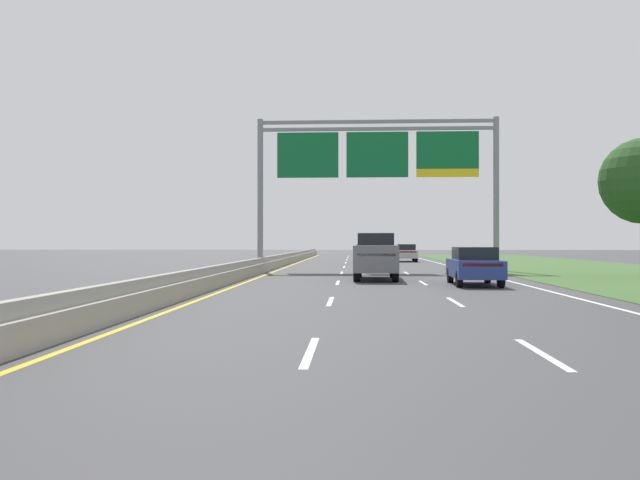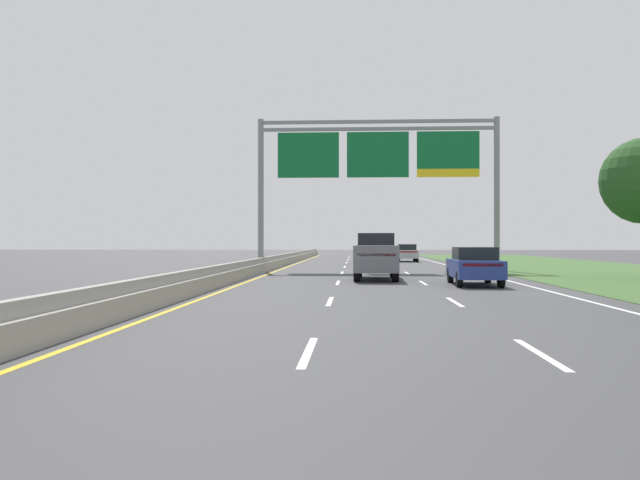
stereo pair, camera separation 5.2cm
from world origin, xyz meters
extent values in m
plane|color=#3D3D3F|center=(0.00, 35.00, 0.00)|extent=(220.00, 220.00, 0.00)
cube|color=white|center=(-1.85, 10.50, 0.00)|extent=(0.14, 3.00, 0.01)
cube|color=white|center=(-1.85, 19.50, 0.00)|extent=(0.14, 3.00, 0.01)
cube|color=white|center=(-1.85, 28.50, 0.00)|extent=(0.14, 3.00, 0.01)
cube|color=white|center=(-1.85, 37.50, 0.00)|extent=(0.14, 3.00, 0.01)
cube|color=white|center=(-1.85, 46.50, 0.00)|extent=(0.14, 3.00, 0.01)
cube|color=white|center=(-1.85, 55.50, 0.00)|extent=(0.14, 3.00, 0.01)
cube|color=white|center=(-1.85, 64.50, 0.00)|extent=(0.14, 3.00, 0.01)
cube|color=white|center=(-1.85, 73.50, 0.00)|extent=(0.14, 3.00, 0.01)
cube|color=white|center=(-1.85, 82.50, 0.00)|extent=(0.14, 3.00, 0.01)
cube|color=white|center=(1.85, 10.50, 0.00)|extent=(0.14, 3.00, 0.01)
cube|color=white|center=(1.85, 19.50, 0.00)|extent=(0.14, 3.00, 0.01)
cube|color=white|center=(1.85, 28.50, 0.00)|extent=(0.14, 3.00, 0.01)
cube|color=white|center=(1.85, 37.50, 0.00)|extent=(0.14, 3.00, 0.01)
cube|color=white|center=(1.85, 46.50, 0.00)|extent=(0.14, 3.00, 0.01)
cube|color=white|center=(1.85, 55.50, 0.00)|extent=(0.14, 3.00, 0.01)
cube|color=white|center=(1.85, 64.50, 0.00)|extent=(0.14, 3.00, 0.01)
cube|color=white|center=(1.85, 73.50, 0.00)|extent=(0.14, 3.00, 0.01)
cube|color=white|center=(1.85, 82.50, 0.00)|extent=(0.14, 3.00, 0.01)
cube|color=white|center=(5.90, 35.00, 0.00)|extent=(0.16, 106.00, 0.01)
cube|color=gold|center=(-5.90, 35.00, 0.00)|extent=(0.16, 106.00, 0.01)
cube|color=#99968E|center=(-6.60, 35.00, 0.28)|extent=(0.60, 110.00, 0.55)
cube|color=#99968E|center=(-6.60, 35.00, 0.70)|extent=(0.25, 110.00, 0.30)
cylinder|color=gray|center=(-7.05, 40.91, 4.76)|extent=(0.36, 0.36, 9.52)
cylinder|color=gray|center=(7.65, 40.91, 4.76)|extent=(0.36, 0.36, 9.52)
cube|color=gray|center=(0.30, 40.91, 9.30)|extent=(14.70, 0.24, 0.20)
cube|color=gray|center=(0.30, 40.91, 8.85)|extent=(14.70, 0.24, 0.20)
cube|color=#0C602D|center=(-4.03, 40.73, 7.21)|extent=(3.83, 0.12, 2.82)
cube|color=#0C602D|center=(0.30, 40.73, 7.21)|extent=(3.83, 0.12, 2.82)
cube|color=#0C602D|center=(4.63, 40.73, 7.46)|extent=(3.83, 0.12, 2.32)
cube|color=yellow|center=(4.63, 40.73, 6.05)|extent=(3.83, 0.12, 0.50)
cube|color=slate|center=(-0.11, 30.97, 0.92)|extent=(2.16, 5.46, 1.00)
cube|color=black|center=(-0.09, 31.82, 1.81)|extent=(1.77, 1.95, 0.78)
cube|color=#B21414|center=(-0.19, 28.31, 1.22)|extent=(1.68, 0.13, 0.12)
cube|color=slate|center=(-0.16, 29.25, 1.52)|extent=(2.06, 2.00, 0.20)
cylinder|color=black|center=(-0.91, 32.83, 0.42)|extent=(0.32, 0.85, 0.84)
cylinder|color=black|center=(0.79, 32.78, 0.42)|extent=(0.32, 0.85, 0.84)
cylinder|color=black|center=(-1.01, 29.16, 0.42)|extent=(0.32, 0.85, 0.84)
cylinder|color=black|center=(0.69, 29.11, 0.42)|extent=(0.32, 0.85, 0.84)
cube|color=#193D23|center=(-0.14, 53.40, 0.69)|extent=(1.94, 4.45, 0.72)
cube|color=black|center=(-0.14, 53.35, 1.31)|extent=(1.63, 2.34, 0.52)
cube|color=#B21414|center=(-0.19, 51.24, 0.91)|extent=(1.53, 0.12, 0.12)
cylinder|color=black|center=(-0.90, 54.91, 0.33)|extent=(0.24, 0.67, 0.66)
cylinder|color=black|center=(0.70, 54.87, 0.33)|extent=(0.24, 0.67, 0.66)
cylinder|color=black|center=(-0.97, 51.92, 0.33)|extent=(0.24, 0.67, 0.66)
cylinder|color=black|center=(0.62, 51.88, 0.33)|extent=(0.24, 0.67, 0.66)
cube|color=navy|center=(3.81, 27.18, 0.69)|extent=(1.94, 4.45, 0.72)
cube|color=black|center=(3.80, 27.13, 1.31)|extent=(1.63, 2.34, 0.52)
cube|color=#B21414|center=(3.75, 25.02, 0.91)|extent=(1.53, 0.12, 0.12)
cylinder|color=black|center=(3.05, 28.70, 0.33)|extent=(0.24, 0.67, 0.66)
cylinder|color=black|center=(4.65, 28.65, 0.33)|extent=(0.24, 0.67, 0.66)
cylinder|color=black|center=(2.96, 25.71, 0.33)|extent=(0.24, 0.67, 0.66)
cylinder|color=black|center=(4.56, 25.66, 0.33)|extent=(0.24, 0.67, 0.66)
cube|color=#B2B5BA|center=(3.54, 59.41, 0.69)|extent=(1.85, 4.41, 0.72)
cube|color=black|center=(3.54, 59.36, 1.31)|extent=(1.58, 2.31, 0.52)
cube|color=#B21414|center=(3.52, 57.25, 0.91)|extent=(1.53, 0.09, 0.12)
cylinder|color=black|center=(2.75, 60.91, 0.33)|extent=(0.23, 0.66, 0.66)
cylinder|color=black|center=(4.35, 60.90, 0.33)|extent=(0.23, 0.66, 0.66)
cylinder|color=black|center=(2.73, 57.92, 0.33)|extent=(0.23, 0.66, 0.66)
cylinder|color=black|center=(4.33, 57.91, 0.33)|extent=(0.23, 0.66, 0.66)
camera|label=1|loc=(-1.14, -0.12, 1.79)|focal=36.81mm
camera|label=2|loc=(-1.08, -0.11, 1.79)|focal=36.81mm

